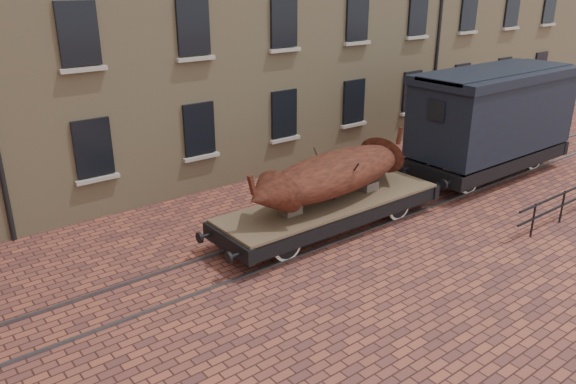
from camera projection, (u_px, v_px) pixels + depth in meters
ground at (359, 220)px, 16.85m from camera, size 90.00×90.00×0.00m
rail_track at (359, 219)px, 16.84m from camera, size 30.00×1.52×0.06m
flatcar_wagon at (331, 207)px, 15.92m from camera, size 7.78×2.11×1.18m
iron_boat at (335, 173)px, 15.64m from camera, size 6.38×2.44×1.54m
goods_van at (494, 111)px, 19.71m from camera, size 7.47×2.72×3.86m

